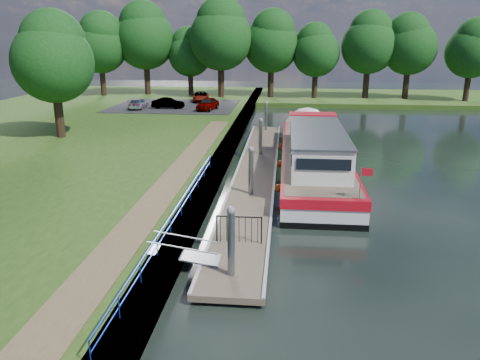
# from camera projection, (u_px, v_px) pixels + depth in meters

# --- Properties ---
(ground) EXTENTS (160.00, 160.00, 0.00)m
(ground) POSITION_uv_depth(u_px,v_px,m) (233.00, 278.00, 16.91)
(ground) COLOR black
(ground) RESTS_ON ground
(riverbank) EXTENTS (32.00, 90.00, 0.78)m
(riverbank) POSITION_uv_depth(u_px,v_px,m) (2.00, 156.00, 32.76)
(riverbank) COLOR #264413
(riverbank) RESTS_ON ground
(bank_edge) EXTENTS (1.10, 90.00, 0.78)m
(bank_edge) POSITION_uv_depth(u_px,v_px,m) (220.00, 161.00, 31.32)
(bank_edge) COLOR #473D2D
(bank_edge) RESTS_ON ground
(far_bank) EXTENTS (60.00, 18.00, 0.60)m
(far_bank) POSITION_uv_depth(u_px,v_px,m) (360.00, 98.00, 65.21)
(far_bank) COLOR #264413
(far_bank) RESTS_ON ground
(footpath) EXTENTS (1.60, 40.00, 0.05)m
(footpath) POSITION_uv_depth(u_px,v_px,m) (167.00, 186.00, 24.71)
(footpath) COLOR brown
(footpath) RESTS_ON riverbank
(carpark) EXTENTS (14.00, 12.00, 0.06)m
(carpark) POSITION_uv_depth(u_px,v_px,m) (175.00, 106.00, 53.88)
(carpark) COLOR black
(carpark) RESTS_ON riverbank
(blue_fence) EXTENTS (0.04, 18.04, 0.72)m
(blue_fence) POSITION_uv_depth(u_px,v_px,m) (176.00, 212.00, 19.64)
(blue_fence) COLOR #0C2DBF
(blue_fence) RESTS_ON riverbank
(pontoon) EXTENTS (2.50, 30.00, 0.56)m
(pontoon) POSITION_uv_depth(u_px,v_px,m) (256.00, 174.00, 29.23)
(pontoon) COLOR brown
(pontoon) RESTS_ON ground
(mooring_piles) EXTENTS (0.30, 27.30, 3.55)m
(mooring_piles) POSITION_uv_depth(u_px,v_px,m) (256.00, 157.00, 28.92)
(mooring_piles) COLOR gray
(mooring_piles) RESTS_ON ground
(gangway) EXTENTS (2.58, 1.00, 0.92)m
(gangway) POSITION_uv_depth(u_px,v_px,m) (185.00, 254.00, 17.38)
(gangway) COLOR #A5A8AD
(gangway) RESTS_ON ground
(gate_panel) EXTENTS (1.85, 0.05, 1.15)m
(gate_panel) POSITION_uv_depth(u_px,v_px,m) (239.00, 225.00, 18.67)
(gate_panel) COLOR black
(gate_panel) RESTS_ON ground
(barge) EXTENTS (4.36, 21.15, 4.78)m
(barge) POSITION_uv_depth(u_px,v_px,m) (313.00, 153.00, 30.72)
(barge) COLOR black
(barge) RESTS_ON ground
(horizon_trees) EXTENTS (54.38, 10.03, 12.87)m
(horizon_trees) POSITION_uv_depth(u_px,v_px,m) (262.00, 41.00, 61.09)
(horizon_trees) COLOR #332316
(horizon_trees) RESTS_ON ground
(bank_tree_a) EXTENTS (6.12, 6.12, 9.72)m
(bank_tree_a) POSITION_uv_depth(u_px,v_px,m) (53.00, 56.00, 35.48)
(bank_tree_a) COLOR #332316
(bank_tree_a) RESTS_ON riverbank
(car_a) EXTENTS (2.29, 4.13, 1.33)m
(car_a) POSITION_uv_depth(u_px,v_px,m) (208.00, 104.00, 50.49)
(car_a) COLOR #999999
(car_a) RESTS_ON carpark
(car_b) EXTENTS (3.53, 1.28, 1.16)m
(car_b) POSITION_uv_depth(u_px,v_px,m) (168.00, 103.00, 51.62)
(car_b) COLOR #999999
(car_b) RESTS_ON carpark
(car_c) EXTENTS (1.75, 3.86, 1.09)m
(car_c) POSITION_uv_depth(u_px,v_px,m) (138.00, 103.00, 51.57)
(car_c) COLOR #999999
(car_c) RESTS_ON carpark
(car_d) EXTENTS (2.59, 4.46, 1.17)m
(car_d) POSITION_uv_depth(u_px,v_px,m) (201.00, 97.00, 57.14)
(car_d) COLOR #999999
(car_d) RESTS_ON carpark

